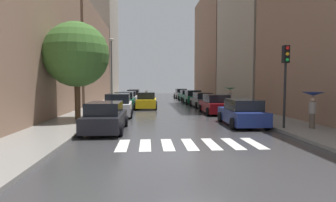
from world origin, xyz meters
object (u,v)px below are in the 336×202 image
at_px(parked_car_right_sixth, 181,94).
at_px(parked_car_left_third, 124,101).
at_px(parked_car_left_fourth, 129,98).
at_px(parked_car_right_fourth, 192,97).
at_px(taxi_midroad, 147,101).
at_px(parked_car_left_sixth, 135,94).
at_px(pedestrian_foreground, 230,92).
at_px(lamp_post_left, 112,67).
at_px(parked_car_left_second, 118,106).
at_px(traffic_light_right_corner, 286,68).
at_px(parked_car_right_fifth, 187,96).
at_px(parked_car_right_nearest, 242,113).
at_px(parked_car_right_third, 202,100).
at_px(parked_car_left_fifth, 133,96).
at_px(parked_car_left_nearest, 105,118).
at_px(street_tree_left, 77,55).
at_px(pedestrian_near_tree, 313,101).
at_px(parked_car_right_second, 215,105).

bearing_deg(parked_car_right_sixth, parked_car_left_third, 156.05).
xyz_separation_m(parked_car_left_fourth, parked_car_right_fourth, (7.84, 0.53, 0.04)).
bearing_deg(taxi_midroad, parked_car_left_sixth, 8.67).
height_order(taxi_midroad, pedestrian_foreground, pedestrian_foreground).
bearing_deg(parked_car_left_third, lamp_post_left, 30.31).
xyz_separation_m(parked_car_left_fourth, parked_car_left_sixth, (0.16, 11.33, -0.00)).
relative_size(parked_car_left_second, traffic_light_right_corner, 1.09).
relative_size(parked_car_left_sixth, parked_car_right_fifth, 0.95).
height_order(parked_car_left_fourth, parked_car_right_nearest, same).
bearing_deg(traffic_light_right_corner, parked_car_right_third, 95.78).
relative_size(parked_car_left_second, parked_car_left_sixth, 1.12).
relative_size(parked_car_left_fourth, parked_car_left_fifth, 0.99).
bearing_deg(pedestrian_foreground, lamp_post_left, -65.42).
xyz_separation_m(parked_car_left_nearest, parked_car_right_nearest, (7.78, 1.45, 0.01)).
relative_size(parked_car_left_fifth, street_tree_left, 0.73).
height_order(parked_car_right_third, lamp_post_left, lamp_post_left).
height_order(street_tree_left, traffic_light_right_corner, street_tree_left).
relative_size(parked_car_right_nearest, pedestrian_near_tree, 2.28).
relative_size(taxi_midroad, pedestrian_foreground, 2.28).
height_order(parked_car_left_fourth, pedestrian_near_tree, pedestrian_near_tree).
height_order(parked_car_left_nearest, parked_car_right_second, parked_car_right_second).
distance_m(parked_car_left_fourth, parked_car_right_fourth, 7.85).
height_order(parked_car_right_second, parked_car_right_fifth, parked_car_right_second).
distance_m(parked_car_left_third, traffic_light_right_corner, 16.55).
bearing_deg(parked_car_right_third, street_tree_left, 133.79).
bearing_deg(pedestrian_near_tree, street_tree_left, -178.36).
xyz_separation_m(taxi_midroad, lamp_post_left, (-3.73, 2.73, 3.48)).
height_order(parked_car_left_third, parked_car_left_sixth, parked_car_left_third).
bearing_deg(parked_car_left_nearest, pedestrian_near_tree, -93.54).
bearing_deg(parked_car_right_sixth, parked_car_left_second, 161.59).
height_order(parked_car_right_third, pedestrian_near_tree, pedestrian_near_tree).
height_order(parked_car_left_third, pedestrian_near_tree, pedestrian_near_tree).
xyz_separation_m(parked_car_right_second, parked_car_right_third, (0.13, 6.25, -0.03)).
bearing_deg(street_tree_left, parked_car_left_sixth, 84.75).
bearing_deg(parked_car_right_sixth, pedestrian_near_tree, -175.51).
xyz_separation_m(parked_car_right_nearest, taxi_midroad, (-5.70, 11.27, 0.03)).
height_order(parked_car_left_third, parked_car_left_fourth, parked_car_left_third).
distance_m(parked_car_right_third, parked_car_right_fifth, 10.77).
xyz_separation_m(parked_car_left_sixth, parked_car_right_second, (7.68, -22.38, 0.02)).
xyz_separation_m(parked_car_right_fifth, traffic_light_right_corner, (1.51, -25.28, 2.56)).
relative_size(parked_car_left_nearest, parked_car_left_fifth, 0.96).
bearing_deg(parked_car_right_fourth, parked_car_left_sixth, 34.23).
bearing_deg(parked_car_right_fourth, pedestrian_near_tree, -172.61).
height_order(parked_car_right_sixth, taxi_midroad, taxi_midroad).
bearing_deg(parked_car_right_fifth, parked_car_left_fourth, 125.98).
relative_size(parked_car_left_fourth, pedestrian_foreground, 2.35).
distance_m(parked_car_left_third, parked_car_right_fourth, 10.17).
relative_size(parked_car_left_fifth, pedestrian_near_tree, 2.41).
xyz_separation_m(pedestrian_foreground, pedestrian_near_tree, (0.37, -13.13, -0.03)).
bearing_deg(traffic_light_right_corner, parked_car_left_second, 142.62).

